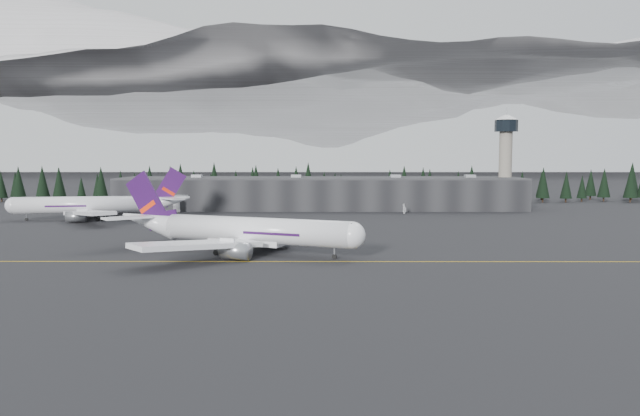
{
  "coord_description": "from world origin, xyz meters",
  "views": [
    {
      "loc": [
        0.52,
        -126.0,
        21.21
      ],
      "look_at": [
        0.0,
        20.0,
        9.0
      ],
      "focal_mm": 35.0,
      "sensor_mm": 36.0,
      "label": 1
    }
  ],
  "objects_px": {
    "jet_parked": "(99,205)",
    "gse_vehicle_b": "(404,212)",
    "terminal": "(321,193)",
    "gse_vehicle_a": "(177,211)",
    "jet_main": "(236,230)",
    "control_tower": "(506,151)"
  },
  "relations": [
    {
      "from": "terminal",
      "to": "jet_parked",
      "type": "relative_size",
      "value": 2.7
    },
    {
      "from": "terminal",
      "to": "control_tower",
      "type": "relative_size",
      "value": 4.24
    },
    {
      "from": "control_tower",
      "to": "gse_vehicle_b",
      "type": "xyz_separation_m",
      "value": [
        -44.2,
        -25.61,
        -22.76
      ]
    },
    {
      "from": "control_tower",
      "to": "gse_vehicle_b",
      "type": "bearing_deg",
      "value": -149.91
    },
    {
      "from": "terminal",
      "to": "jet_parked",
      "type": "height_order",
      "value": "jet_parked"
    },
    {
      "from": "jet_main",
      "to": "gse_vehicle_a",
      "type": "distance_m",
      "value": 103.2
    },
    {
      "from": "jet_main",
      "to": "terminal",
      "type": "bearing_deg",
      "value": 102.82
    },
    {
      "from": "terminal",
      "to": "control_tower",
      "type": "xyz_separation_m",
      "value": [
        75.0,
        3.0,
        17.11
      ]
    },
    {
      "from": "jet_parked",
      "to": "gse_vehicle_b",
      "type": "distance_m",
      "value": 107.11
    },
    {
      "from": "terminal",
      "to": "jet_parked",
      "type": "xyz_separation_m",
      "value": [
        -73.91,
        -44.72,
        -1.36
      ]
    },
    {
      "from": "jet_main",
      "to": "control_tower",
      "type": "bearing_deg",
      "value": 73.64
    },
    {
      "from": "terminal",
      "to": "jet_parked",
      "type": "bearing_deg",
      "value": -148.82
    },
    {
      "from": "jet_main",
      "to": "jet_parked",
      "type": "height_order",
      "value": "jet_main"
    },
    {
      "from": "terminal",
      "to": "gse_vehicle_b",
      "type": "relative_size",
      "value": 42.47
    },
    {
      "from": "jet_main",
      "to": "gse_vehicle_a",
      "type": "height_order",
      "value": "jet_main"
    },
    {
      "from": "terminal",
      "to": "gse_vehicle_a",
      "type": "distance_m",
      "value": 57.53
    },
    {
      "from": "control_tower",
      "to": "gse_vehicle_a",
      "type": "height_order",
      "value": "control_tower"
    },
    {
      "from": "terminal",
      "to": "gse_vehicle_a",
      "type": "height_order",
      "value": "terminal"
    },
    {
      "from": "control_tower",
      "to": "jet_main",
      "type": "distance_m",
      "value": 151.99
    },
    {
      "from": "control_tower",
      "to": "jet_main",
      "type": "relative_size",
      "value": 0.65
    },
    {
      "from": "jet_parked",
      "to": "gse_vehicle_b",
      "type": "relative_size",
      "value": 15.72
    },
    {
      "from": "jet_parked",
      "to": "gse_vehicle_b",
      "type": "bearing_deg",
      "value": -177.37
    }
  ]
}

